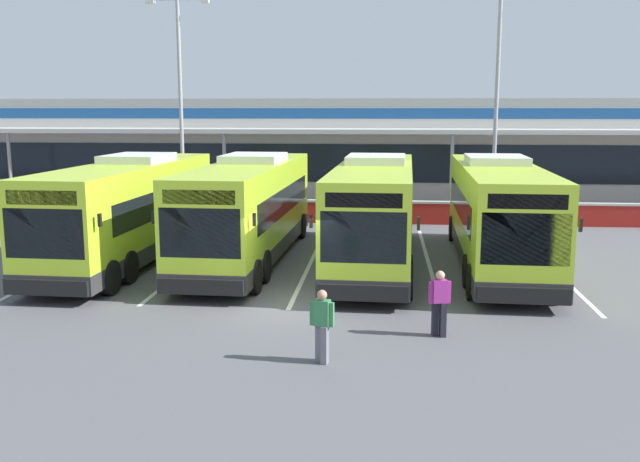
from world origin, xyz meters
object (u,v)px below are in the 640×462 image
Objects in this scene: coach_bus_leftmost at (130,212)px; lamp_post_west at (180,92)px; coach_bus_centre at (374,214)px; pedestrian_child at (439,301)px; lamp_post_centre at (497,91)px; pedestrian_in_dark_coat at (322,324)px; coach_bus_right_centre at (497,215)px; coach_bus_left_centre at (249,211)px.

lamp_post_west is at bearing 96.87° from coach_bus_leftmost.
pedestrian_child is (1.69, -7.90, -0.91)m from coach_bus_centre.
coach_bus_centre is 1.11× the size of lamp_post_west.
coach_bus_centre reaches higher than pedestrian_child.
coach_bus_leftmost is 1.11× the size of lamp_post_centre.
pedestrian_in_dark_coat is 0.15× the size of lamp_post_centre.
coach_bus_right_centre is 12.11m from lamp_post_centre.
lamp_post_west reaches higher than coach_bus_left_centre.
coach_bus_leftmost is 12.98m from pedestrian_child.
coach_bus_centre is at bearing 84.39° from pedestrian_in_dark_coat.
coach_bus_left_centre is 15.72m from lamp_post_centre.
pedestrian_in_dark_coat is 3.35m from pedestrian_child.
coach_bus_right_centre is 1.11× the size of lamp_post_west.
coach_bus_right_centre is (4.26, 0.12, 0.00)m from coach_bus_centre.
lamp_post_centre reaches higher than coach_bus_left_centre.
lamp_post_centre is (15.94, -0.29, 0.00)m from lamp_post_west.
coach_bus_left_centre is at bearing -63.39° from lamp_post_west.
pedestrian_in_dark_coat is at bearing -95.61° from coach_bus_centre.
coach_bus_left_centre is 13.40m from lamp_post_west.
coach_bus_left_centre is 10.82m from pedestrian_in_dark_coat.
coach_bus_right_centre is at bearing -97.77° from lamp_post_centre.
lamp_post_centre is at bearing 77.93° from pedestrian_child.
lamp_post_centre is (1.52, 11.14, 4.50)m from coach_bus_right_centre.
pedestrian_in_dark_coat is at bearing -142.57° from pedestrian_child.
lamp_post_west is at bearing 116.61° from coach_bus_left_centre.
coach_bus_left_centre is 8.77m from coach_bus_right_centre.
coach_bus_right_centre is (8.77, -0.14, 0.00)m from coach_bus_left_centre.
pedestrian_in_dark_coat is 23.98m from lamp_post_west.
coach_bus_centre is at bearing -48.64° from lamp_post_west.
lamp_post_west is (-9.19, 21.47, 5.42)m from pedestrian_in_dark_coat.
coach_bus_centre is 7.55× the size of pedestrian_child.
coach_bus_left_centre is 7.55× the size of pedestrian_child.
pedestrian_child is at bearing -77.95° from coach_bus_centre.
lamp_post_west is 15.95m from lamp_post_centre.
coach_bus_left_centre is 1.11× the size of lamp_post_west.
pedestrian_in_dark_coat is 22.89m from lamp_post_centre.
lamp_post_centre is at bearing 46.91° from coach_bus_left_centre.
coach_bus_right_centre reaches higher than pedestrian_child.
lamp_post_west is at bearing 113.16° from pedestrian_in_dark_coat.
lamp_post_west reaches higher than coach_bus_leftmost.
lamp_post_west reaches higher than pedestrian_in_dark_coat.
lamp_post_west is (-11.85, 19.44, 5.42)m from pedestrian_child.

